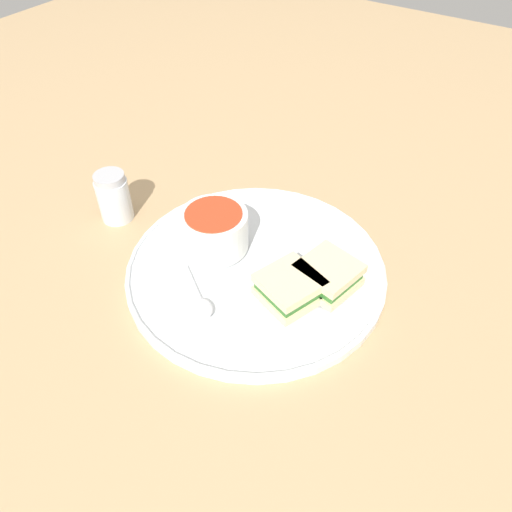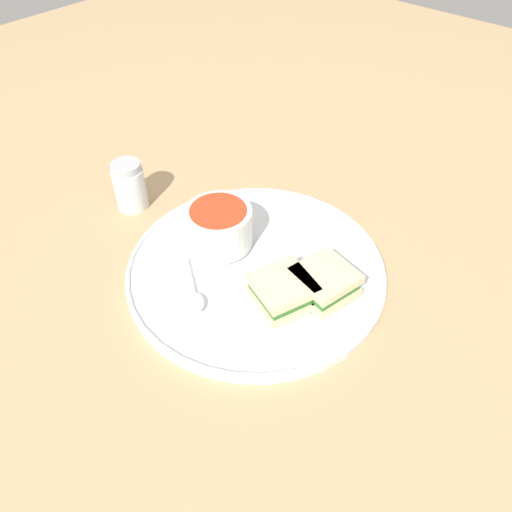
% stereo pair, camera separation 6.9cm
% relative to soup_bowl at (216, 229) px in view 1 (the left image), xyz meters
% --- Properties ---
extents(ground_plane, '(2.40, 2.40, 0.00)m').
position_rel_soup_bowl_xyz_m(ground_plane, '(-0.07, 0.00, -0.05)').
color(ground_plane, tan).
extents(plate, '(0.37, 0.37, 0.02)m').
position_rel_soup_bowl_xyz_m(plate, '(-0.07, 0.00, -0.04)').
color(plate, white).
rests_on(plate, ground_plane).
extents(soup_bowl, '(0.10, 0.10, 0.06)m').
position_rel_soup_bowl_xyz_m(soup_bowl, '(0.00, 0.00, 0.00)').
color(soup_bowl, white).
rests_on(soup_bowl, plate).
extents(spoon, '(0.09, 0.07, 0.01)m').
position_rel_soup_bowl_xyz_m(spoon, '(-0.05, 0.11, -0.03)').
color(spoon, silver).
rests_on(spoon, plate).
extents(sandwich_half_near, '(0.09, 0.09, 0.04)m').
position_rel_soup_bowl_xyz_m(sandwich_half_near, '(-0.14, 0.03, -0.01)').
color(sandwich_half_near, beige).
rests_on(sandwich_half_near, plate).
extents(sandwich_half_far, '(0.09, 0.09, 0.04)m').
position_rel_soup_bowl_xyz_m(sandwich_half_far, '(-0.17, -0.02, -0.01)').
color(sandwich_half_far, beige).
rests_on(sandwich_half_far, plate).
extents(salt_shaker, '(0.05, 0.05, 0.08)m').
position_rel_soup_bowl_xyz_m(salt_shaker, '(0.19, 0.02, -0.01)').
color(salt_shaker, silver).
rests_on(salt_shaker, ground_plane).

